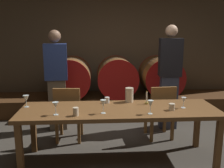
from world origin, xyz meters
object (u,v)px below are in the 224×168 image
(wine_barrel_center, at_px, (117,77))
(cup_left, at_px, (76,112))
(wine_glass_far_left, at_px, (26,99))
(wine_glass_right, at_px, (150,104))
(wine_barrel_right, at_px, (161,76))
(wine_glass_far_right, at_px, (184,100))
(guest_left, at_px, (57,80))
(cup_center, at_px, (107,100))
(guest_right, at_px, (169,76))
(candle_center, at_px, (147,100))
(pitcher, at_px, (129,95))
(chair_right, at_px, (161,110))
(cup_right, at_px, (172,107))
(dining_table, at_px, (119,113))
(chair_left, at_px, (68,111))
(wine_barrel_left, at_px, (71,77))
(wine_glass_center, at_px, (103,104))
(wine_glass_left, at_px, (55,105))

(wine_barrel_center, relative_size, cup_left, 8.78)
(wine_glass_far_left, distance_m, wine_glass_right, 1.62)
(wine_barrel_right, height_order, wine_glass_far_right, wine_barrel_right)
(guest_left, bearing_deg, cup_center, 126.06)
(guest_right, bearing_deg, wine_glass_right, 70.51)
(wine_barrel_center, height_order, wine_glass_far_left, wine_barrel_center)
(cup_left, bearing_deg, candle_center, 24.76)
(pitcher, height_order, wine_glass_right, pitcher)
(chair_right, xyz_separation_m, cup_right, (-0.07, -0.76, 0.28))
(wine_glass_right, bearing_deg, candle_center, 84.68)
(chair_right, bearing_deg, wine_glass_far_right, 94.44)
(cup_center, bearing_deg, pitcher, 6.46)
(dining_table, distance_m, chair_left, 1.00)
(wine_barrel_left, distance_m, wine_glass_center, 2.38)
(guest_right, height_order, wine_glass_center, guest_right)
(cup_left, height_order, cup_right, cup_left)
(wine_glass_center, xyz_separation_m, cup_center, (0.07, 0.45, -0.08))
(cup_right, bearing_deg, guest_right, 75.21)
(wine_barrel_left, bearing_deg, wine_glass_center, -75.38)
(wine_barrel_right, xyz_separation_m, wine_glass_far_right, (-0.25, -2.15, 0.07))
(chair_right, relative_size, wine_glass_left, 5.55)
(wine_barrel_left, bearing_deg, cup_center, -70.19)
(wine_barrel_right, distance_m, guest_left, 2.27)
(guest_left, relative_size, guest_right, 0.95)
(wine_glass_left, distance_m, wine_glass_right, 1.14)
(guest_right, relative_size, cup_right, 21.41)
(dining_table, distance_m, guest_right, 1.53)
(pitcher, xyz_separation_m, wine_glass_left, (-0.95, -0.51, 0.02))
(chair_left, relative_size, pitcher, 4.34)
(pitcher, relative_size, cup_left, 2.00)
(dining_table, height_order, wine_glass_center, wine_glass_center)
(cup_right, bearing_deg, wine_barrel_right, 79.01)
(cup_right, bearing_deg, wine_barrel_center, 102.92)
(dining_table, height_order, cup_center, cup_center)
(guest_left, distance_m, cup_center, 1.25)
(guest_right, distance_m, cup_center, 1.43)
(chair_right, xyz_separation_m, pitcher, (-0.55, -0.35, 0.34))
(candle_center, height_order, wine_glass_right, candle_center)
(wine_glass_far_left, height_order, wine_glass_far_right, wine_glass_far_left)
(chair_left, height_order, wine_glass_left, wine_glass_left)
(wine_barrel_right, relative_size, pitcher, 4.39)
(candle_center, distance_m, wine_glass_left, 1.24)
(wine_barrel_right, bearing_deg, wine_glass_left, -128.84)
(wine_barrel_center, distance_m, wine_glass_left, 2.51)
(wine_barrel_left, distance_m, candle_center, 2.29)
(wine_barrel_center, height_order, chair_right, wine_barrel_center)
(candle_center, xyz_separation_m, cup_left, (-0.93, -0.43, -0.00))
(chair_right, relative_size, wine_glass_center, 5.20)
(wine_barrel_right, distance_m, wine_glass_left, 2.99)
(wine_barrel_left, bearing_deg, candle_center, -58.19)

